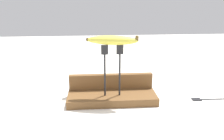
% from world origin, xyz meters
% --- Properties ---
extents(ground_plane, '(3.00, 3.00, 0.00)m').
position_xyz_m(ground_plane, '(0.00, 0.00, 0.00)').
color(ground_plane, white).
extents(wooden_board, '(0.35, 0.13, 0.03)m').
position_xyz_m(wooden_board, '(0.00, 0.00, 0.02)').
color(wooden_board, brown).
rests_on(wooden_board, ground).
extents(board_backstop, '(0.34, 0.02, 0.06)m').
position_xyz_m(board_backstop, '(0.00, 0.05, 0.06)').
color(board_backstop, brown).
rests_on(board_backstop, wooden_board).
extents(fork_stand_center, '(0.08, 0.01, 0.20)m').
position_xyz_m(fork_stand_center, '(-0.00, -0.01, 0.15)').
color(fork_stand_center, black).
rests_on(fork_stand_center, wooden_board).
extents(banana_raised_center, '(0.20, 0.08, 0.04)m').
position_xyz_m(banana_raised_center, '(-0.00, -0.01, 0.25)').
color(banana_raised_center, '#DBD147').
rests_on(banana_raised_center, fork_stand_center).
extents(fork_fallen_near, '(0.17, 0.03, 0.01)m').
position_xyz_m(fork_fallen_near, '(0.39, -0.02, 0.00)').
color(fork_fallen_near, black).
rests_on(fork_fallen_near, ground).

